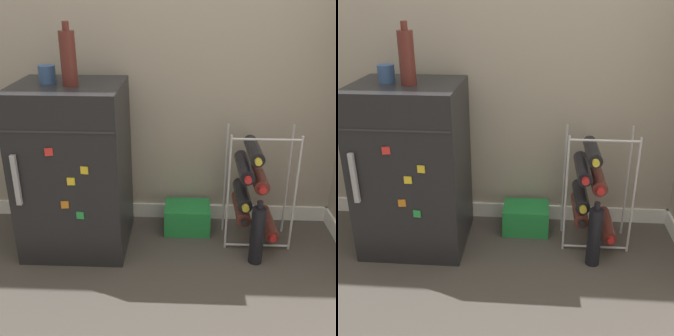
{
  "view_description": "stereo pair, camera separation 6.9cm",
  "coord_description": "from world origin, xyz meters",
  "views": [
    {
      "loc": [
        0.15,
        -1.73,
        1.31
      ],
      "look_at": [
        0.06,
        0.28,
        0.44
      ],
      "focal_mm": 45.0,
      "sensor_mm": 36.0,
      "label": 1
    },
    {
      "loc": [
        0.22,
        -1.73,
        1.31
      ],
      "look_at": [
        0.06,
        0.28,
        0.44
      ],
      "focal_mm": 45.0,
      "sensor_mm": 36.0,
      "label": 2
    }
  ],
  "objects": [
    {
      "name": "mini_fridge",
      "position": [
        -0.42,
        0.25,
        0.44
      ],
      "size": [
        0.53,
        0.5,
        0.88
      ],
      "color": "black",
      "rests_on": "ground_plane"
    },
    {
      "name": "loose_bottle_floor",
      "position": [
        0.52,
        0.1,
        0.16
      ],
      "size": [
        0.07,
        0.07,
        0.35
      ],
      "color": "black",
      "rests_on": "ground_plane"
    },
    {
      "name": "fridge_top_bottle",
      "position": [
        -0.4,
        0.22,
        1.01
      ],
      "size": [
        0.07,
        0.07,
        0.29
      ],
      "color": "#56231E",
      "rests_on": "mini_fridge"
    },
    {
      "name": "ground_plane",
      "position": [
        0.0,
        0.0,
        0.0
      ],
      "size": [
        14.0,
        14.0,
        0.0
      ],
      "primitive_type": "plane",
      "color": "#423D38"
    },
    {
      "name": "wine_rack",
      "position": [
        0.5,
        0.31,
        0.32
      ],
      "size": [
        0.35,
        0.33,
        0.65
      ],
      "color": "#B2B2B7",
      "rests_on": "ground_plane"
    },
    {
      "name": "soda_box",
      "position": [
        0.17,
        0.4,
        0.08
      ],
      "size": [
        0.26,
        0.2,
        0.15
      ],
      "color": "#1E7F38",
      "rests_on": "ground_plane"
    },
    {
      "name": "wall_back",
      "position": [
        0.0,
        0.57,
        1.24
      ],
      "size": [
        7.02,
        0.07,
        2.5
      ],
      "color": "#9E9384",
      "rests_on": "ground_plane"
    },
    {
      "name": "fridge_top_cup",
      "position": [
        -0.52,
        0.27,
        0.92
      ],
      "size": [
        0.08,
        0.08,
        0.09
      ],
      "color": "#335184",
      "rests_on": "mini_fridge"
    }
  ]
}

